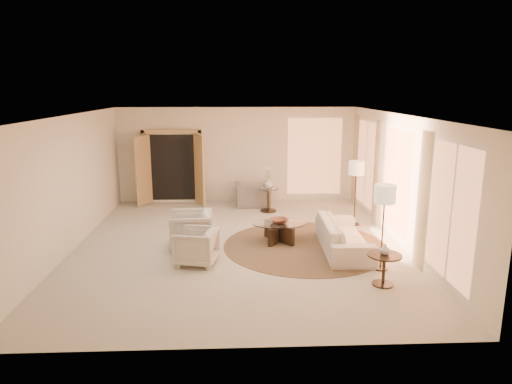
{
  "coord_description": "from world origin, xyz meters",
  "views": [
    {
      "loc": [
        -0.03,
        -9.4,
        3.35
      ],
      "look_at": [
        0.4,
        0.4,
        1.1
      ],
      "focal_mm": 32.0,
      "sensor_mm": 36.0,
      "label": 1
    }
  ],
  "objects_px": {
    "end_table": "(384,264)",
    "side_table": "(268,197)",
    "floor_lamp_near": "(356,171)",
    "accent_chair": "(253,191)",
    "armchair_right": "(196,245)",
    "coffee_table": "(279,230)",
    "side_vase": "(268,183)",
    "sofa": "(343,236)",
    "floor_lamp_far": "(385,198)",
    "end_vase": "(385,249)",
    "armchair_left": "(191,228)",
    "bowl": "(279,221)"
  },
  "relations": [
    {
      "from": "sofa",
      "to": "end_table",
      "type": "relative_size",
      "value": 3.79
    },
    {
      "from": "side_table",
      "to": "end_vase",
      "type": "height_order",
      "value": "end_vase"
    },
    {
      "from": "end_table",
      "to": "side_table",
      "type": "relative_size",
      "value": 0.88
    },
    {
      "from": "accent_chair",
      "to": "side_table",
      "type": "bearing_deg",
      "value": 120.92
    },
    {
      "from": "floor_lamp_far",
      "to": "coffee_table",
      "type": "bearing_deg",
      "value": 137.12
    },
    {
      "from": "floor_lamp_near",
      "to": "side_vase",
      "type": "height_order",
      "value": "floor_lamp_near"
    },
    {
      "from": "armchair_right",
      "to": "armchair_left",
      "type": "bearing_deg",
      "value": -155.34
    },
    {
      "from": "sofa",
      "to": "floor_lamp_far",
      "type": "height_order",
      "value": "floor_lamp_far"
    },
    {
      "from": "side_table",
      "to": "side_vase",
      "type": "bearing_deg",
      "value": 180.0
    },
    {
      "from": "side_table",
      "to": "bowl",
      "type": "bearing_deg",
      "value": -88.74
    },
    {
      "from": "floor_lamp_near",
      "to": "side_table",
      "type": "bearing_deg",
      "value": 146.47
    },
    {
      "from": "sofa",
      "to": "side_vase",
      "type": "distance_m",
      "value": 3.49
    },
    {
      "from": "armchair_right",
      "to": "end_table",
      "type": "height_order",
      "value": "armchair_right"
    },
    {
      "from": "sofa",
      "to": "end_vase",
      "type": "distance_m",
      "value": 1.79
    },
    {
      "from": "armchair_right",
      "to": "side_table",
      "type": "bearing_deg",
      "value": 168.78
    },
    {
      "from": "end_table",
      "to": "end_vase",
      "type": "distance_m",
      "value": 0.27
    },
    {
      "from": "sofa",
      "to": "armchair_left",
      "type": "distance_m",
      "value": 3.22
    },
    {
      "from": "bowl",
      "to": "sofa",
      "type": "bearing_deg",
      "value": -25.41
    },
    {
      "from": "end_table",
      "to": "floor_lamp_far",
      "type": "bearing_deg",
      "value": 76.04
    },
    {
      "from": "bowl",
      "to": "floor_lamp_far",
      "type": "bearing_deg",
      "value": -42.88
    },
    {
      "from": "side_table",
      "to": "floor_lamp_far",
      "type": "bearing_deg",
      "value": -66.51
    },
    {
      "from": "accent_chair",
      "to": "bowl",
      "type": "bearing_deg",
      "value": 95.97
    },
    {
      "from": "coffee_table",
      "to": "floor_lamp_near",
      "type": "relative_size",
      "value": 0.78
    },
    {
      "from": "sofa",
      "to": "floor_lamp_near",
      "type": "bearing_deg",
      "value": -19.26
    },
    {
      "from": "armchair_right",
      "to": "coffee_table",
      "type": "distance_m",
      "value": 2.1
    },
    {
      "from": "floor_lamp_far",
      "to": "side_vase",
      "type": "bearing_deg",
      "value": 113.49
    },
    {
      "from": "end_vase",
      "to": "side_vase",
      "type": "distance_m",
      "value": 5.19
    },
    {
      "from": "sofa",
      "to": "end_vase",
      "type": "height_order",
      "value": "end_vase"
    },
    {
      "from": "coffee_table",
      "to": "side_table",
      "type": "bearing_deg",
      "value": 91.26
    },
    {
      "from": "floor_lamp_far",
      "to": "side_vase",
      "type": "xyz_separation_m",
      "value": [
        -1.83,
        4.21,
        -0.59
      ]
    },
    {
      "from": "coffee_table",
      "to": "end_table",
      "type": "relative_size",
      "value": 2.12
    },
    {
      "from": "end_table",
      "to": "armchair_left",
      "type": "bearing_deg",
      "value": 150.12
    },
    {
      "from": "floor_lamp_near",
      "to": "accent_chair",
      "type": "bearing_deg",
      "value": 141.18
    },
    {
      "from": "side_table",
      "to": "floor_lamp_near",
      "type": "height_order",
      "value": "floor_lamp_near"
    },
    {
      "from": "armchair_left",
      "to": "sofa",
      "type": "bearing_deg",
      "value": 81.6
    },
    {
      "from": "armchair_left",
      "to": "end_vase",
      "type": "bearing_deg",
      "value": 56.65
    },
    {
      "from": "end_vase",
      "to": "floor_lamp_far",
      "type": "bearing_deg",
      "value": 76.04
    },
    {
      "from": "sofa",
      "to": "accent_chair",
      "type": "bearing_deg",
      "value": 26.61
    },
    {
      "from": "accent_chair",
      "to": "side_vase",
      "type": "bearing_deg",
      "value": 120.92
    },
    {
      "from": "sofa",
      "to": "side_vase",
      "type": "height_order",
      "value": "side_vase"
    },
    {
      "from": "end_table",
      "to": "floor_lamp_near",
      "type": "bearing_deg",
      "value": 83.58
    },
    {
      "from": "armchair_right",
      "to": "end_table",
      "type": "distance_m",
      "value": 3.51
    },
    {
      "from": "accent_chair",
      "to": "coffee_table",
      "type": "distance_m",
      "value": 3.21
    },
    {
      "from": "floor_lamp_near",
      "to": "side_vase",
      "type": "relative_size",
      "value": 6.66
    },
    {
      "from": "accent_chair",
      "to": "bowl",
      "type": "xyz_separation_m",
      "value": [
        0.46,
        -3.18,
        0.04
      ]
    },
    {
      "from": "sofa",
      "to": "armchair_left",
      "type": "relative_size",
      "value": 2.55
    },
    {
      "from": "floor_lamp_far",
      "to": "bowl",
      "type": "relative_size",
      "value": 4.3
    },
    {
      "from": "accent_chair",
      "to": "floor_lamp_far",
      "type": "relative_size",
      "value": 0.62
    },
    {
      "from": "accent_chair",
      "to": "end_table",
      "type": "xyz_separation_m",
      "value": [
        2.06,
        -5.53,
        -0.06
      ]
    },
    {
      "from": "armchair_left",
      "to": "end_table",
      "type": "height_order",
      "value": "armchair_left"
    }
  ]
}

